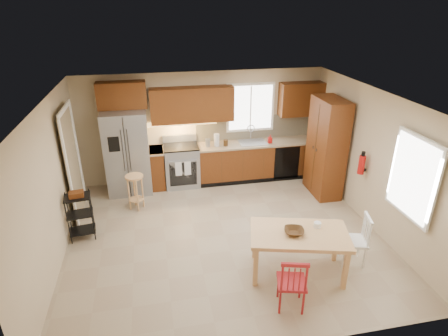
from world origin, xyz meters
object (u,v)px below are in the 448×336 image
chair_white (353,240)px  range_stove (182,166)px  utility_cart (80,216)px  dining_table (298,253)px  soap_bottle (270,139)px  fire_extinguisher (362,165)px  chair_red (292,281)px  table_jar (317,226)px  bar_stool (136,192)px  table_bowl (294,234)px  refrigerator (127,152)px  pantry (326,148)px

chair_white → range_stove: bearing=50.4°
utility_cart → range_stove: bearing=34.9°
range_stove → dining_table: bearing=-66.9°
dining_table → utility_cart: (-3.40, 1.64, 0.08)m
soap_bottle → fire_extinguisher: size_ratio=0.53×
soap_bottle → dining_table: soap_bottle is taller
chair_red → utility_cart: 3.81m
table_jar → soap_bottle: bearing=85.4°
range_stove → table_jar: 3.76m
range_stove → bar_stool: (-1.02, -0.90, -0.09)m
table_bowl → bar_stool: table_bowl is taller
soap_bottle → table_jar: 3.24m
table_bowl → table_jar: size_ratio=2.54×
range_stove → utility_cart: (-1.95, -1.75, -0.03)m
refrigerator → chair_white: bearing=-42.8°
range_stove → dining_table: size_ratio=0.63×
soap_bottle → chair_white: bearing=-83.5°
table_jar → range_stove: bearing=118.2°
soap_bottle → utility_cart: bearing=-157.3°
chair_red → chair_white: (1.30, 0.70, 0.00)m
range_stove → chair_red: 4.19m
dining_table → table_jar: bearing=30.7°
refrigerator → utility_cart: (-0.80, -1.69, -0.48)m
range_stove → bar_stool: size_ratio=1.25×
refrigerator → table_bowl: bearing=-53.0°
chair_white → table_jar: chair_white is taller
table_bowl → bar_stool: (-2.38, 2.49, -0.35)m
dining_table → table_jar: 0.51m
refrigerator → soap_bottle: (3.18, -0.02, 0.09)m
dining_table → table_bowl: 0.38m
soap_bottle → fire_extinguisher: (1.15, -1.95, 0.10)m
refrigerator → pantry: 4.23m
bar_stool → table_bowl: bearing=-29.1°
range_stove → soap_bottle: 2.10m
range_stove → fire_extinguisher: bearing=-32.6°
dining_table → table_bowl: table_bowl is taller
fire_extinguisher → dining_table: (-1.73, -1.36, -0.74)m
table_bowl → table_jar: bearing=12.5°
range_stove → fire_extinguisher: 3.83m
fire_extinguisher → dining_table: 2.32m
table_bowl → chair_white: bearing=2.7°
refrigerator → range_stove: (1.15, 0.06, -0.45)m
pantry → refrigerator: bearing=167.4°
chair_red → range_stove: bearing=119.9°
pantry → table_bowl: 2.92m
pantry → fire_extinguisher: 1.07m
soap_bottle → dining_table: 3.42m
dining_table → chair_white: chair_white is taller
fire_extinguisher → table_bowl: (-1.82, -1.36, -0.38)m
fire_extinguisher → table_bowl: size_ratio=1.22×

